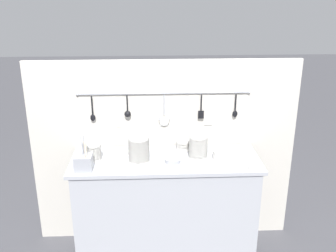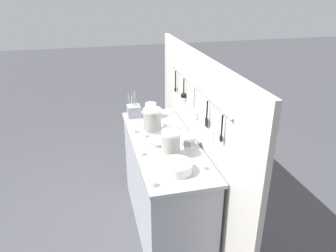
{
  "view_description": "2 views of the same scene",
  "coord_description": "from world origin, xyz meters",
  "px_view_note": "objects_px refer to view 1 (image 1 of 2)",
  "views": [
    {
      "loc": [
        -0.12,
        -2.93,
        2.31
      ],
      "look_at": [
        0.02,
        -0.02,
        1.23
      ],
      "focal_mm": 42.0,
      "sensor_mm": 36.0,
      "label": 1
    },
    {
      "loc": [
        2.53,
        -0.59,
        2.24
      ],
      "look_at": [
        0.03,
        0.03,
        1.09
      ],
      "focal_mm": 35.0,
      "sensor_mm": 36.0,
      "label": 2
    }
  ],
  "objects_px": {
    "cup_edge_near": "(251,168)",
    "cup_beside_plates": "(128,153)",
    "cup_front_left": "(150,165)",
    "cup_front_right": "(225,147)",
    "bowl_stack_back_corner": "(198,146)",
    "plate_stack": "(228,155)",
    "cup_back_left": "(193,169)",
    "bowl_stack_tall_left": "(139,149)",
    "steel_mixing_bowl": "(173,160)",
    "cutlery_caddy": "(84,162)",
    "bowl_stack_nested_right": "(94,152)",
    "cup_edge_far": "(134,170)",
    "bowl_stack_wide_centre": "(183,144)",
    "cup_mid_row": "(96,149)"
  },
  "relations": [
    {
      "from": "cup_edge_near",
      "to": "cup_beside_plates",
      "type": "xyz_separation_m",
      "value": [
        -0.97,
        0.32,
        0.0
      ]
    },
    {
      "from": "cup_front_left",
      "to": "cup_front_right",
      "type": "bearing_deg",
      "value": 26.6
    },
    {
      "from": "bowl_stack_back_corner",
      "to": "cup_front_right",
      "type": "relative_size",
      "value": 4.71
    },
    {
      "from": "plate_stack",
      "to": "cup_edge_near",
      "type": "distance_m",
      "value": 0.25
    },
    {
      "from": "bowl_stack_back_corner",
      "to": "cup_back_left",
      "type": "height_order",
      "value": "bowl_stack_back_corner"
    },
    {
      "from": "cup_front_right",
      "to": "cup_front_left",
      "type": "height_order",
      "value": "same"
    },
    {
      "from": "bowl_stack_tall_left",
      "to": "steel_mixing_bowl",
      "type": "relative_size",
      "value": 1.78
    },
    {
      "from": "bowl_stack_tall_left",
      "to": "cup_beside_plates",
      "type": "height_order",
      "value": "bowl_stack_tall_left"
    },
    {
      "from": "cutlery_caddy",
      "to": "cup_edge_near",
      "type": "relative_size",
      "value": 5.97
    },
    {
      "from": "cup_front_right",
      "to": "cup_edge_near",
      "type": "relative_size",
      "value": 1.0
    },
    {
      "from": "bowl_stack_nested_right",
      "to": "cup_edge_near",
      "type": "distance_m",
      "value": 1.26
    },
    {
      "from": "cup_edge_near",
      "to": "cup_edge_far",
      "type": "height_order",
      "value": "same"
    },
    {
      "from": "bowl_stack_tall_left",
      "to": "cup_front_left",
      "type": "bearing_deg",
      "value": -46.15
    },
    {
      "from": "bowl_stack_nested_right",
      "to": "cup_beside_plates",
      "type": "relative_size",
      "value": 3.29
    },
    {
      "from": "bowl_stack_tall_left",
      "to": "cup_front_right",
      "type": "xyz_separation_m",
      "value": [
        0.75,
        0.24,
        -0.1
      ]
    },
    {
      "from": "bowl_stack_wide_centre",
      "to": "cup_edge_far",
      "type": "distance_m",
      "value": 0.57
    },
    {
      "from": "cup_front_right",
      "to": "cup_edge_far",
      "type": "relative_size",
      "value": 1.0
    },
    {
      "from": "cup_edge_near",
      "to": "bowl_stack_wide_centre",
      "type": "bearing_deg",
      "value": 140.76
    },
    {
      "from": "bowl_stack_tall_left",
      "to": "cup_edge_near",
      "type": "distance_m",
      "value": 0.89
    },
    {
      "from": "bowl_stack_tall_left",
      "to": "bowl_stack_nested_right",
      "type": "bearing_deg",
      "value": 171.48
    },
    {
      "from": "bowl_stack_back_corner",
      "to": "cup_beside_plates",
      "type": "bearing_deg",
      "value": 171.24
    },
    {
      "from": "cup_back_left",
      "to": "cup_edge_near",
      "type": "relative_size",
      "value": 1.0
    },
    {
      "from": "bowl_stack_back_corner",
      "to": "bowl_stack_wide_centre",
      "type": "bearing_deg",
      "value": 121.53
    },
    {
      "from": "cutlery_caddy",
      "to": "cup_beside_plates",
      "type": "relative_size",
      "value": 5.97
    },
    {
      "from": "steel_mixing_bowl",
      "to": "cutlery_caddy",
      "type": "relative_size",
      "value": 0.47
    },
    {
      "from": "bowl_stack_nested_right",
      "to": "cup_mid_row",
      "type": "height_order",
      "value": "bowl_stack_nested_right"
    },
    {
      "from": "cup_front_left",
      "to": "cup_beside_plates",
      "type": "height_order",
      "value": "same"
    },
    {
      "from": "cup_edge_near",
      "to": "bowl_stack_back_corner",
      "type": "bearing_deg",
      "value": 149.64
    },
    {
      "from": "bowl_stack_back_corner",
      "to": "plate_stack",
      "type": "distance_m",
      "value": 0.26
    },
    {
      "from": "plate_stack",
      "to": "cup_edge_far",
      "type": "relative_size",
      "value": 5.24
    },
    {
      "from": "bowl_stack_tall_left",
      "to": "cup_front_right",
      "type": "relative_size",
      "value": 4.98
    },
    {
      "from": "bowl_stack_nested_right",
      "to": "bowl_stack_wide_centre",
      "type": "bearing_deg",
      "value": 13.57
    },
    {
      "from": "plate_stack",
      "to": "cutlery_caddy",
      "type": "relative_size",
      "value": 0.88
    },
    {
      "from": "bowl_stack_back_corner",
      "to": "bowl_stack_tall_left",
      "type": "bearing_deg",
      "value": -173.7
    },
    {
      "from": "bowl_stack_tall_left",
      "to": "cup_front_left",
      "type": "relative_size",
      "value": 4.98
    },
    {
      "from": "cup_front_right",
      "to": "cup_beside_plates",
      "type": "distance_m",
      "value": 0.85
    },
    {
      "from": "cup_back_left",
      "to": "cup_front_right",
      "type": "bearing_deg",
      "value": 51.51
    },
    {
      "from": "cup_back_left",
      "to": "cup_edge_near",
      "type": "height_order",
      "value": "same"
    },
    {
      "from": "bowl_stack_nested_right",
      "to": "steel_mixing_bowl",
      "type": "bearing_deg",
      "value": -5.0
    },
    {
      "from": "cutlery_caddy",
      "to": "cup_edge_far",
      "type": "distance_m",
      "value": 0.39
    },
    {
      "from": "bowl_stack_wide_centre",
      "to": "cup_front_right",
      "type": "distance_m",
      "value": 0.37
    },
    {
      "from": "cutlery_caddy",
      "to": "cup_mid_row",
      "type": "distance_m",
      "value": 0.37
    },
    {
      "from": "cup_mid_row",
      "to": "cup_edge_near",
      "type": "distance_m",
      "value": 1.32
    },
    {
      "from": "cup_mid_row",
      "to": "cup_beside_plates",
      "type": "relative_size",
      "value": 1.0
    },
    {
      "from": "bowl_stack_wide_centre",
      "to": "cup_edge_far",
      "type": "xyz_separation_m",
      "value": [
        -0.41,
        -0.4,
        -0.04
      ]
    },
    {
      "from": "cup_back_left",
      "to": "cup_edge_far",
      "type": "xyz_separation_m",
      "value": [
        -0.45,
        0.01,
        0.0
      ]
    },
    {
      "from": "plate_stack",
      "to": "cup_edge_near",
      "type": "xyz_separation_m",
      "value": [
        0.14,
        -0.2,
        -0.02
      ]
    },
    {
      "from": "bowl_stack_wide_centre",
      "to": "cup_edge_far",
      "type": "height_order",
      "value": "bowl_stack_wide_centre"
    },
    {
      "from": "cup_mid_row",
      "to": "plate_stack",
      "type": "bearing_deg",
      "value": -11.7
    },
    {
      "from": "cup_mid_row",
      "to": "cutlery_caddy",
      "type": "bearing_deg",
      "value": -97.22
    }
  ]
}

